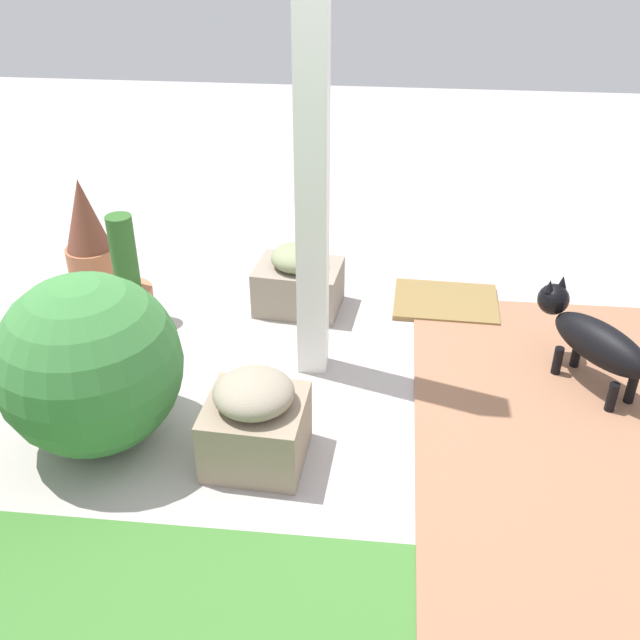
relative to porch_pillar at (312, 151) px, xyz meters
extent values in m
plane|color=#B0A7A2|center=(-0.28, 0.15, -1.14)|extent=(12.00, 12.00, 0.00)
cube|color=#98674B|center=(-1.42, 0.45, -1.13)|extent=(1.80, 2.40, 0.02)
cube|color=white|center=(0.00, 0.00, 0.00)|extent=(0.14, 0.14, 2.28)
cube|color=gray|center=(0.15, -0.58, -1.01)|extent=(0.51, 0.41, 0.27)
ellipsoid|color=gray|center=(0.15, -0.58, -0.82)|extent=(0.31, 0.31, 0.14)
cube|color=gray|center=(0.16, 0.73, -0.99)|extent=(0.44, 0.42, 0.30)
ellipsoid|color=gray|center=(0.16, 0.73, -0.79)|extent=(0.34, 0.34, 0.15)
sphere|color=#3C7E3C|center=(0.88, 0.66, -0.74)|extent=(0.79, 0.79, 0.79)
cylinder|color=#BA6D4C|center=(1.09, -0.39, -1.05)|extent=(0.26, 0.26, 0.18)
cylinder|color=#2E5F26|center=(1.09, -0.39, -0.75)|extent=(0.14, 0.14, 0.44)
cylinder|color=#AC6645|center=(1.45, -0.75, -1.02)|extent=(0.30, 0.30, 0.24)
cone|color=brown|center=(1.45, -0.75, -0.68)|extent=(0.27, 0.27, 0.44)
ellipsoid|color=black|center=(-1.38, 0.07, -0.87)|extent=(0.48, 0.56, 0.20)
sphere|color=black|center=(-1.19, -0.20, -0.79)|extent=(0.16, 0.16, 0.16)
cone|color=black|center=(-1.16, -0.17, -0.70)|extent=(0.05, 0.05, 0.07)
cone|color=black|center=(-1.23, -0.22, -0.70)|extent=(0.05, 0.05, 0.07)
cylinder|color=black|center=(-1.23, -0.04, -1.06)|extent=(0.05, 0.05, 0.17)
cylinder|color=black|center=(-1.34, -0.11, -1.06)|extent=(0.05, 0.05, 0.17)
cylinder|color=black|center=(-1.43, 0.24, -1.06)|extent=(0.05, 0.05, 0.17)
cylinder|color=black|center=(-1.54, 0.17, -1.06)|extent=(0.05, 0.05, 0.17)
cube|color=olive|center=(-0.71, -0.71, -1.13)|extent=(0.62, 0.48, 0.03)
camera|label=1|loc=(-0.36, 3.10, 1.04)|focal=41.17mm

